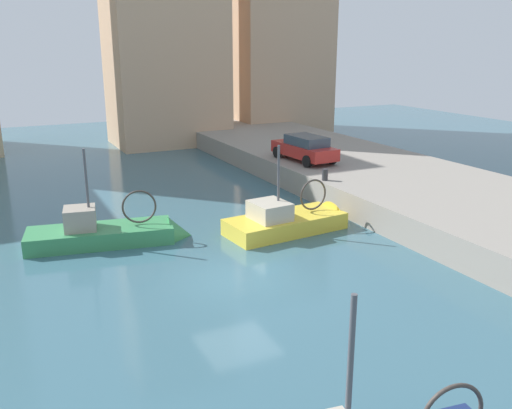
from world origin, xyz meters
The scene contains 8 objects.
water_surface centered at (0.00, 0.00, 0.00)m, with size 80.00×80.00×0.00m, color #386070.
quay_wall centered at (11.50, 0.00, 0.60)m, with size 9.00×56.00×1.20m, color gray.
fishing_boat_yellow centered at (4.14, 3.40, 0.12)m, with size 5.89×2.47×4.57m.
fishing_boat_green centered at (-2.98, 5.24, 0.11)m, with size 6.48×2.92×4.58m.
parked_car_red centered at (8.79, 10.27, 1.93)m, with size 2.09×4.41×1.42m.
mooring_bollard_north centered at (7.35, 6.00, 1.48)m, with size 0.28×0.28×0.55m, color #2D2D33.
waterfront_building_west_mid centered at (5.89, 25.66, 10.33)m, with size 8.58×6.34×20.62m.
waterfront_building_east_mid centered at (16.24, 27.43, 7.66)m, with size 8.32×6.58×15.27m.
Camera 1 is at (-6.83, -15.32, 7.49)m, focal length 38.54 mm.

